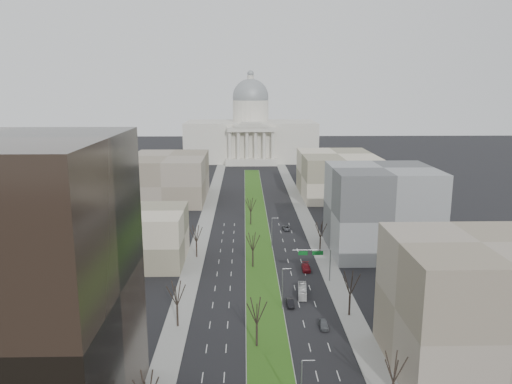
{
  "coord_description": "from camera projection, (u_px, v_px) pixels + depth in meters",
  "views": [
    {
      "loc": [
        -4.08,
        -41.81,
        46.05
      ],
      "look_at": [
        -0.49,
        109.51,
        13.59
      ],
      "focal_mm": 35.0,
      "sensor_mm": 36.0,
      "label": 1
    }
  ],
  "objects": [
    {
      "name": "car_grey_far",
      "position": [
        286.0,
        228.0,
        161.76
      ],
      "size": [
        2.57,
        4.74,
        1.26
      ],
      "primitive_type": "imported",
      "rotation": [
        0.0,
        0.0,
        0.11
      ],
      "color": "#4A4D52",
      "rests_on": "ground"
    },
    {
      "name": "tree_median_b",
      "position": [
        253.0,
        241.0,
        127.3
      ],
      "size": [
        5.4,
        5.4,
        9.72
      ],
      "color": "black",
      "rests_on": "ground"
    },
    {
      "name": "car_black",
      "position": [
        290.0,
        303.0,
        106.1
      ],
      "size": [
        1.58,
        4.17,
        1.36
      ],
      "primitive_type": "imported",
      "rotation": [
        0.0,
        0.0,
        0.03
      ],
      "color": "black",
      "rests_on": "ground"
    },
    {
      "name": "tree_left_mid",
      "position": [
        177.0,
        293.0,
        95.67
      ],
      "size": [
        5.4,
        5.4,
        9.72
      ],
      "color": "black",
      "rests_on": "ground"
    },
    {
      "name": "median",
      "position": [
        257.0,
        225.0,
        166.9
      ],
      "size": [
        8.0,
        222.03,
        0.2
      ],
      "color": "#999993",
      "rests_on": "ground"
    },
    {
      "name": "box_van",
      "position": [
        302.0,
        291.0,
        111.37
      ],
      "size": [
        2.57,
        7.82,
        2.14
      ],
      "primitive_type": "imported",
      "rotation": [
        0.0,
        0.0,
        -0.1
      ],
      "color": "white",
      "rests_on": "ground"
    },
    {
      "name": "sidewalk_left",
      "position": [
        198.0,
        249.0,
        143.06
      ],
      "size": [
        5.0,
        330.0,
        0.15
      ],
      "primitive_type": "cube",
      "color": "gray",
      "rests_on": "ground"
    },
    {
      "name": "tree_median_c",
      "position": [
        251.0,
        205.0,
        166.4
      ],
      "size": [
        5.4,
        5.4,
        9.72
      ],
      "color": "black",
      "rests_on": "ground"
    },
    {
      "name": "tree_right_far",
      "position": [
        321.0,
        229.0,
        139.57
      ],
      "size": [
        5.04,
        5.04,
        9.07
      ],
      "color": "black",
      "rests_on": "ground"
    },
    {
      "name": "building_beige_left",
      "position": [
        135.0,
        236.0,
        131.47
      ],
      "size": [
        26.0,
        22.0,
        14.0
      ],
      "primitive_type": "cube",
      "color": "gray",
      "rests_on": "ground"
    },
    {
      "name": "building_grey_right",
      "position": [
        381.0,
        210.0,
        138.82
      ],
      "size": [
        28.0,
        26.0,
        24.0
      ],
      "primitive_type": "cube",
      "color": "#57595C",
      "rests_on": "ground"
    },
    {
      "name": "capitol",
      "position": [
        251.0,
        134.0,
        310.71
      ],
      "size": [
        80.0,
        46.0,
        55.0
      ],
      "color": "beige",
      "rests_on": "ground"
    },
    {
      "name": "ground",
      "position": [
        257.0,
        225.0,
        167.91
      ],
      "size": [
        600.0,
        600.0,
        0.0
      ],
      "primitive_type": "plane",
      "color": "black",
      "rests_on": "ground"
    },
    {
      "name": "tree_left_far",
      "position": [
        196.0,
        233.0,
        134.8
      ],
      "size": [
        5.28,
        5.28,
        9.5
      ],
      "color": "black",
      "rests_on": "ground"
    },
    {
      "name": "streetlamp_median_b",
      "position": [
        283.0,
        288.0,
        103.46
      ],
      "size": [
        1.9,
        0.2,
        9.16
      ],
      "color": "gray",
      "rests_on": "ground"
    },
    {
      "name": "building_tan_right",
      "position": [
        475.0,
        307.0,
        80.35
      ],
      "size": [
        26.0,
        24.0,
        22.0
      ],
      "primitive_type": "cube",
      "color": "gray",
      "rests_on": "ground"
    },
    {
      "name": "streetlamp_median_c",
      "position": [
        272.0,
        233.0,
        142.56
      ],
      "size": [
        1.9,
        0.2,
        9.16
      ],
      "color": "gray",
      "rests_on": "ground"
    },
    {
      "name": "tree_right_near",
      "position": [
        394.0,
        367.0,
        71.12
      ],
      "size": [
        5.16,
        5.16,
        9.29
      ],
      "color": "black",
      "rests_on": "ground"
    },
    {
      "name": "sidewalk_right",
      "position": [
        319.0,
        248.0,
        143.87
      ],
      "size": [
        5.0,
        330.0,
        0.15
      ],
      "primitive_type": "cube",
      "color": "gray",
      "rests_on": "ground"
    },
    {
      "name": "car_grey_near",
      "position": [
        324.0,
        324.0,
        96.54
      ],
      "size": [
        1.71,
        4.11,
        1.39
      ],
      "primitive_type": "imported",
      "rotation": [
        0.0,
        0.0,
        -0.02
      ],
      "color": "#575A60",
      "rests_on": "ground"
    },
    {
      "name": "building_far_left",
      "position": [
        169.0,
        178.0,
        204.32
      ],
      "size": [
        30.0,
        40.0,
        18.0
      ],
      "primitive_type": "cube",
      "color": "gray",
      "rests_on": "ground"
    },
    {
      "name": "mast_arm_signs",
      "position": [
        319.0,
        257.0,
        118.1
      ],
      "size": [
        9.12,
        0.24,
        8.09
      ],
      "color": "gray",
      "rests_on": "ground"
    },
    {
      "name": "car_red",
      "position": [
        306.0,
        267.0,
        126.51
      ],
      "size": [
        2.26,
        5.26,
        1.51
      ],
      "primitive_type": "imported",
      "rotation": [
        0.0,
        0.0,
        -0.03
      ],
      "color": "maroon",
      "rests_on": "ground"
    },
    {
      "name": "building_far_right",
      "position": [
        337.0,
        175.0,
        210.83
      ],
      "size": [
        30.0,
        40.0,
        18.0
      ],
      "primitive_type": "cube",
      "color": "gray",
      "rests_on": "ground"
    },
    {
      "name": "tree_right_mid",
      "position": [
        350.0,
        283.0,
        100.34
      ],
      "size": [
        5.52,
        5.52,
        9.94
      ],
      "color": "black",
      "rests_on": "ground"
    },
    {
      "name": "tree_median_a",
      "position": [
        257.0,
        311.0,
        88.2
      ],
      "size": [
        5.4,
        5.4,
        9.72
      ],
      "color": "black",
      "rests_on": "ground"
    }
  ]
}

